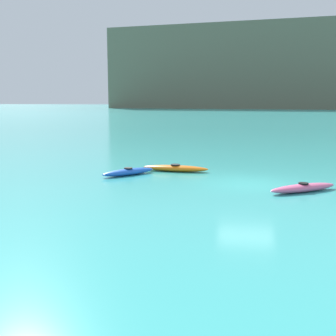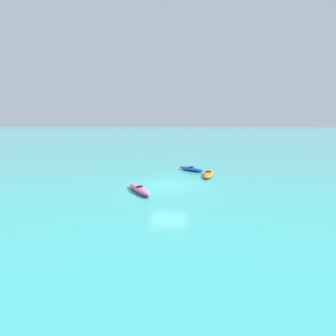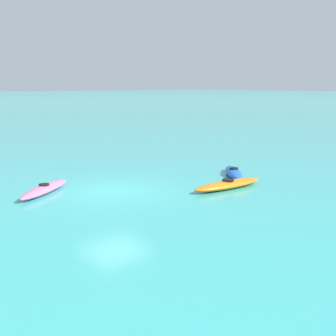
% 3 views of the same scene
% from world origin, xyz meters
% --- Properties ---
extents(ground_plane, '(600.00, 600.00, 0.00)m').
position_xyz_m(ground_plane, '(0.00, 0.00, 0.00)').
color(ground_plane, '#38ADA8').
extents(headland_cliff, '(118.01, 70.12, 33.23)m').
position_xyz_m(headland_cliff, '(2.40, 180.43, 16.62)').
color(headland_cliff, '#6B6651').
rests_on(headland_cliff, ground_plane).
extents(kayak_blue, '(2.44, 2.63, 0.37)m').
position_xyz_m(kayak_blue, '(-5.78, 1.15, 0.16)').
color(kayak_blue, blue).
rests_on(kayak_blue, ground_plane).
extents(kayak_pink, '(3.03, 2.33, 0.37)m').
position_xyz_m(kayak_pink, '(2.21, -1.44, 0.16)').
color(kayak_pink, pink).
rests_on(kayak_pink, ground_plane).
extents(kayak_orange, '(3.50, 1.00, 0.37)m').
position_xyz_m(kayak_orange, '(-3.66, 2.65, 0.16)').
color(kayak_orange, orange).
rests_on(kayak_orange, ground_plane).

